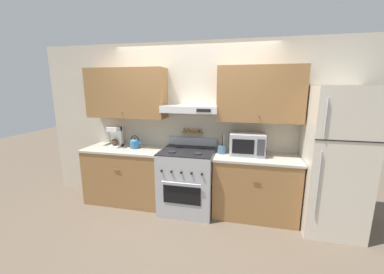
% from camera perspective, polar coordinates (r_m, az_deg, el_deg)
% --- Properties ---
extents(ground_plane, '(16.00, 16.00, 0.00)m').
position_cam_1_polar(ground_plane, '(3.64, -2.05, -18.89)').
color(ground_plane, brown).
extents(wall_back, '(5.20, 0.46, 2.55)m').
position_cam_1_polar(wall_back, '(3.71, -0.29, 5.70)').
color(wall_back, beige).
rests_on(wall_back, ground_plane).
extents(counter_left, '(1.30, 0.63, 0.91)m').
position_cam_1_polar(counter_left, '(4.08, -15.46, -8.77)').
color(counter_left, olive).
rests_on(counter_left, ground_plane).
extents(counter_right, '(1.19, 0.63, 0.91)m').
position_cam_1_polar(counter_right, '(3.63, 14.97, -11.42)').
color(counter_right, olive).
rests_on(counter_right, ground_plane).
extents(stove_range, '(0.79, 0.73, 1.08)m').
position_cam_1_polar(stove_range, '(3.65, -1.03, -10.37)').
color(stove_range, '#ADAFB5').
rests_on(stove_range, ground_plane).
extents(refrigerator, '(0.71, 0.78, 1.89)m').
position_cam_1_polar(refrigerator, '(3.56, 31.14, -4.86)').
color(refrigerator, beige).
rests_on(refrigerator, ground_plane).
extents(tea_kettle, '(0.20, 0.16, 0.21)m').
position_cam_1_polar(tea_kettle, '(3.90, -13.65, -1.42)').
color(tea_kettle, teal).
rests_on(tea_kettle, counter_left).
extents(coffee_maker, '(0.18, 0.21, 0.33)m').
position_cam_1_polar(coffee_maker, '(4.07, -17.97, 0.12)').
color(coffee_maker, white).
rests_on(coffee_maker, counter_left).
extents(microwave, '(0.49, 0.35, 0.32)m').
position_cam_1_polar(microwave, '(3.49, 13.29, -1.66)').
color(microwave, '#ADAFB5').
rests_on(microwave, counter_right).
extents(utensil_crock, '(0.12, 0.12, 0.28)m').
position_cam_1_polar(utensil_crock, '(3.51, 7.23, -2.88)').
color(utensil_crock, slate).
rests_on(utensil_crock, counter_right).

